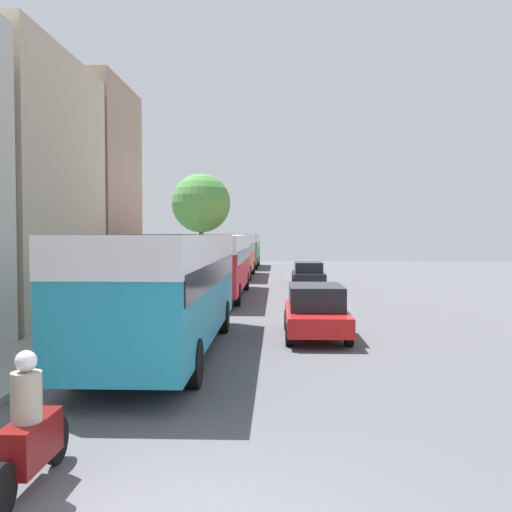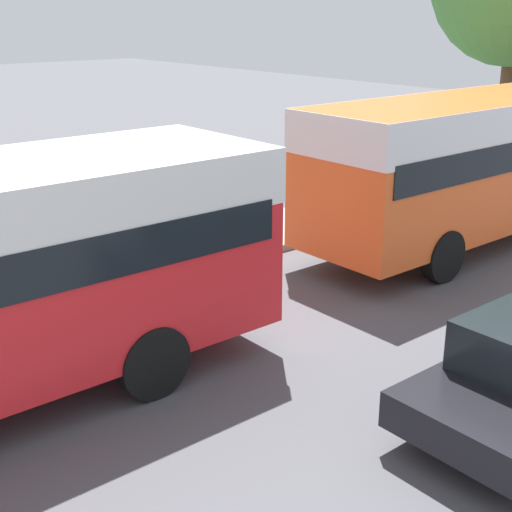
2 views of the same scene
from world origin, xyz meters
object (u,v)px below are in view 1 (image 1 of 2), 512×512
at_px(bus_following, 218,257).
at_px(motorcycle_behind_lead, 29,435).
at_px(bus_third_in_line, 236,249).
at_px(pedestrian_near_curb, 52,323).
at_px(bus_rear, 245,246).
at_px(car_crossing, 316,310).
at_px(bus_lead, 167,277).
at_px(car_far_curb, 308,273).
at_px(pedestrian_walking_away, 139,277).

xyz_separation_m(bus_following, motorcycle_behind_lead, (-0.09, -21.21, -1.30)).
bearing_deg(bus_third_in_line, pedestrian_near_curb, -94.97).
bearing_deg(bus_rear, car_crossing, -83.32).
bearing_deg(bus_lead, car_crossing, 32.09).
xyz_separation_m(car_far_curb, pedestrian_walking_away, (-8.56, -7.84, 0.30)).
bearing_deg(motorcycle_behind_lead, car_crossing, 68.30).
height_order(car_far_curb, pedestrian_walking_away, pedestrian_walking_away).
xyz_separation_m(pedestrian_near_curb, pedestrian_walking_away, (-1.29, 13.73, 0.05)).
bearing_deg(bus_lead, bus_rear, 90.21).
distance_m(bus_lead, pedestrian_walking_away, 13.06).
relative_size(motorcycle_behind_lead, pedestrian_near_curb, 1.36).
relative_size(motorcycle_behind_lead, car_far_curb, 0.51).
bearing_deg(motorcycle_behind_lead, bus_third_in_line, 89.97).
xyz_separation_m(bus_third_in_line, pedestrian_near_curb, (-2.39, -27.45, -1.04)).
xyz_separation_m(bus_third_in_line, car_far_curb, (4.88, -5.87, -1.28)).
xyz_separation_m(bus_following, pedestrian_near_curb, (-2.46, -14.57, -1.00)).
distance_m(bus_following, pedestrian_near_curb, 14.81).
bearing_deg(pedestrian_near_curb, bus_rear, 86.55).
height_order(bus_following, pedestrian_walking_away, bus_following).
xyz_separation_m(motorcycle_behind_lead, car_crossing, (4.15, 10.44, 0.12)).
xyz_separation_m(car_crossing, pedestrian_near_curb, (-6.53, -3.80, 0.17)).
distance_m(bus_lead, car_crossing, 4.89).
relative_size(car_far_curb, pedestrian_walking_away, 2.55).
relative_size(car_crossing, car_far_curb, 0.99).
bearing_deg(bus_lead, motorcycle_behind_lead, -91.00).
height_order(bus_lead, bus_third_in_line, bus_third_in_line).
xyz_separation_m(motorcycle_behind_lead, pedestrian_near_curb, (-2.37, 6.64, 0.30)).
distance_m(bus_lead, bus_third_in_line, 26.17).
xyz_separation_m(bus_following, car_far_curb, (4.81, 7.01, -1.25)).
bearing_deg(motorcycle_behind_lead, pedestrian_near_curb, 109.65).
distance_m(bus_following, motorcycle_behind_lead, 21.25).
height_order(bus_third_in_line, pedestrian_walking_away, bus_third_in_line).
height_order(motorcycle_behind_lead, pedestrian_walking_away, pedestrian_walking_away).
bearing_deg(motorcycle_behind_lead, bus_lead, 89.00).
xyz_separation_m(bus_third_in_line, bus_rear, (-0.02, 11.84, 0.01)).
relative_size(bus_third_in_line, car_far_curb, 2.25).
relative_size(bus_third_in_line, bus_rear, 1.05).
bearing_deg(pedestrian_near_curb, bus_following, 80.42).
distance_m(motorcycle_behind_lead, car_far_curb, 28.64).
height_order(car_crossing, pedestrian_near_curb, pedestrian_near_curb).
height_order(bus_following, motorcycle_behind_lead, bus_following).
bearing_deg(bus_following, bus_third_in_line, 90.32).
relative_size(bus_following, bus_third_in_line, 1.15).
bearing_deg(bus_third_in_line, motorcycle_behind_lead, -90.03).
distance_m(bus_lead, car_far_curb, 20.89).
bearing_deg(bus_rear, bus_third_in_line, -89.92).
relative_size(car_crossing, pedestrian_walking_away, 2.54).
bearing_deg(motorcycle_behind_lead, bus_rear, 90.00).
bearing_deg(car_far_curb, car_crossing, 87.60).
height_order(motorcycle_behind_lead, car_crossing, motorcycle_behind_lead).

